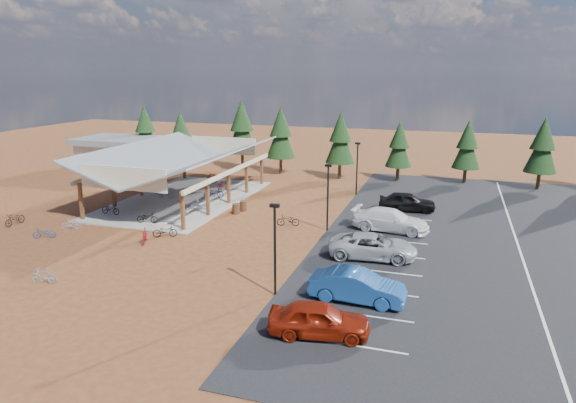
{
  "coord_description": "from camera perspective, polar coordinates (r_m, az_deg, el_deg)",
  "views": [
    {
      "loc": [
        13.6,
        -34.38,
        12.01
      ],
      "look_at": [
        1.38,
        3.5,
        1.63
      ],
      "focal_mm": 32.0,
      "sensor_mm": 36.0,
      "label": 1
    }
  ],
  "objects": [
    {
      "name": "trash_bin_0",
      "position": [
        44.53,
        -4.99,
        -0.49
      ],
      "size": [
        0.6,
        0.6,
        0.9
      ],
      "primitive_type": "cylinder",
      "color": "#4A2C1A",
      "rests_on": "ground"
    },
    {
      "name": "bike_13",
      "position": [
        32.83,
        -25.51,
        -7.46
      ],
      "size": [
        1.64,
        0.75,
        0.95
      ],
      "primitive_type": "imported",
      "rotation": [
        0.0,
        0.0,
        4.91
      ],
      "color": "gray",
      "rests_on": "ground"
    },
    {
      "name": "pine_1",
      "position": [
        64.23,
        -11.82,
        7.38
      ],
      "size": [
        3.0,
        3.0,
        6.99
      ],
      "color": "#382314",
      "rests_on": "ground"
    },
    {
      "name": "pine_2",
      "position": [
        62.52,
        -5.16,
        8.23
      ],
      "size": [
        3.6,
        3.6,
        8.39
      ],
      "color": "#382314",
      "rests_on": "ground"
    },
    {
      "name": "asphalt_lot",
      "position": [
        39.56,
        24.15,
        -4.36
      ],
      "size": [
        27.0,
        44.0,
        0.04
      ],
      "primitive_type": "cube",
      "color": "black",
      "rests_on": "ground"
    },
    {
      "name": "pine_6",
      "position": [
        57.73,
        19.31,
        5.96
      ],
      "size": [
        2.91,
        2.91,
        6.79
      ],
      "color": "#382314",
      "rests_on": "ground"
    },
    {
      "name": "bike_3",
      "position": [
        56.08,
        -8.44,
        2.7
      ],
      "size": [
        1.67,
        0.95,
        0.97
      ],
      "primitive_type": "imported",
      "rotation": [
        0.0,
        0.0,
        1.24
      ],
      "color": "maroon",
      "rests_on": "concrete_pad"
    },
    {
      "name": "bike_11",
      "position": [
        37.68,
        -15.64,
        -3.7
      ],
      "size": [
        1.18,
        1.79,
        1.05
      ],
      "primitive_type": "imported",
      "rotation": [
        0.0,
        0.0,
        0.44
      ],
      "color": "maroon",
      "rests_on": "ground"
    },
    {
      "name": "ground",
      "position": [
        38.87,
        -3.53,
        -3.41
      ],
      "size": [
        140.0,
        140.0,
        0.0
      ],
      "primitive_type": "plane",
      "color": "#5E2C18",
      "rests_on": "ground"
    },
    {
      "name": "bike_10",
      "position": [
        41.27,
        -25.45,
        -3.16
      ],
      "size": [
        1.69,
        1.23,
        0.84
      ],
      "primitive_type": "imported",
      "rotation": [
        0.0,
        0.0,
        5.18
      ],
      "color": "navy",
      "rests_on": "ground"
    },
    {
      "name": "bike_pavilion",
      "position": [
        48.33,
        -11.69,
        4.56
      ],
      "size": [
        11.65,
        19.4,
        4.97
      ],
      "color": "#552D18",
      "rests_on": "concrete_pad"
    },
    {
      "name": "lamp_post_2",
      "position": [
        49.96,
        7.69,
        4.06
      ],
      "size": [
        0.5,
        0.25,
        5.14
      ],
      "color": "black",
      "rests_on": "ground"
    },
    {
      "name": "lamp_post_1",
      "position": [
        38.46,
        4.45,
        0.98
      ],
      "size": [
        0.5,
        0.25,
        5.14
      ],
      "color": "black",
      "rests_on": "ground"
    },
    {
      "name": "bike_16",
      "position": [
        40.15,
        0.02,
        -2.1
      ],
      "size": [
        1.86,
        1.03,
        0.93
      ],
      "primitive_type": "imported",
      "rotation": [
        0.0,
        0.0,
        4.96
      ],
      "color": "black",
      "rests_on": "ground"
    },
    {
      "name": "bike_0",
      "position": [
        45.48,
        -19.13,
        -0.78
      ],
      "size": [
        1.85,
        0.77,
        0.95
      ],
      "primitive_type": "imported",
      "rotation": [
        0.0,
        0.0,
        1.49
      ],
      "color": "black",
      "rests_on": "concrete_pad"
    },
    {
      "name": "bike_6",
      "position": [
        49.01,
        -8.24,
        0.99
      ],
      "size": [
        1.98,
        1.02,
        0.99
      ],
      "primitive_type": "imported",
      "rotation": [
        0.0,
        0.0,
        1.77
      ],
      "color": "navy",
      "rests_on": "concrete_pad"
    },
    {
      "name": "bike_4",
      "position": [
        42.09,
        -15.37,
        -1.73
      ],
      "size": [
        1.78,
        0.93,
        0.89
      ],
      "primitive_type": "imported",
      "rotation": [
        0.0,
        0.0,
        1.78
      ],
      "color": "black",
      "rests_on": "concrete_pad"
    },
    {
      "name": "car_3",
      "position": [
        39.57,
        11.33,
        -2.03
      ],
      "size": [
        5.95,
        2.91,
        1.67
      ],
      "primitive_type": "imported",
      "rotation": [
        0.0,
        0.0,
        1.47
      ],
      "color": "white",
      "rests_on": "asphalt_lot"
    },
    {
      "name": "pine_3",
      "position": [
        59.64,
        -0.81,
        7.64
      ],
      "size": [
        3.36,
        3.36,
        7.82
      ],
      "color": "#382314",
      "rests_on": "ground"
    },
    {
      "name": "pine_0",
      "position": [
        67.53,
        -15.59,
        7.77
      ],
      "size": [
        3.23,
        3.23,
        7.52
      ],
      "color": "#382314",
      "rests_on": "ground"
    },
    {
      "name": "pine_5",
      "position": [
        56.97,
        12.25,
        6.22
      ],
      "size": [
        2.83,
        2.83,
        6.59
      ],
      "color": "#382314",
      "rests_on": "ground"
    },
    {
      "name": "car_0",
      "position": [
        24.18,
        3.46,
        -12.93
      ],
      "size": [
        4.95,
        2.68,
        1.6
      ],
      "primitive_type": "imported",
      "rotation": [
        0.0,
        0.0,
        1.75
      ],
      "color": "maroon",
      "rests_on": "asphalt_lot"
    },
    {
      "name": "bike_1",
      "position": [
        49.57,
        -13.46,
        0.85
      ],
      "size": [
        1.57,
        0.59,
        0.92
      ],
      "primitive_type": "imported",
      "rotation": [
        0.0,
        0.0,
        1.67
      ],
      "color": "gray",
      "rests_on": "concrete_pad"
    },
    {
      "name": "pine_4",
      "position": [
        57.12,
        5.85,
        7.04
      ],
      "size": [
        3.2,
        3.2,
        7.46
      ],
      "color": "#382314",
      "rests_on": "ground"
    },
    {
      "name": "trash_bin_1",
      "position": [
        43.66,
        -5.82,
        -0.82
      ],
      "size": [
        0.6,
        0.6,
        0.9
      ],
      "primitive_type": "cylinder",
      "color": "#4A2C1A",
      "rests_on": "ground"
    },
    {
      "name": "car_1",
      "position": [
        27.62,
        7.73,
        -9.3
      ],
      "size": [
        5.13,
        1.97,
        1.67
      ],
      "primitive_type": "imported",
      "rotation": [
        0.0,
        0.0,
        1.53
      ],
      "color": "navy",
      "rests_on": "asphalt_lot"
    },
    {
      "name": "pine_7",
      "position": [
        57.49,
        26.45,
        5.58
      ],
      "size": [
        3.16,
        3.16,
        7.36
      ],
      "color": "#382314",
      "rests_on": "ground"
    },
    {
      "name": "bike_12",
      "position": [
        38.6,
        -13.51,
        -3.21
      ],
      "size": [
        1.87,
        1.32,
        0.93
      ],
      "primitive_type": "imported",
      "rotation": [
        0.0,
        0.0,
        2.01
      ],
      "color": "black",
      "rests_on": "ground"
    },
    {
      "name": "concrete_pad",
      "position": [
        49.11,
        -11.46,
        0.22
      ],
      "size": [
        10.6,
        18.6,
        0.1
      ],
      "primitive_type": "cube",
      "color": "gray",
      "rests_on": "ground"
    },
    {
      "name": "bike_5",
      "position": [
        45.13,
        -9.78,
        -0.31
      ],
      "size": [
        1.56,
        0.89,
        0.91
      ],
      "primitive_type": "imported",
      "rotation": [
        0.0,
        0.0,
        1.9
      ],
      "color": "gray",
      "rests_on": "concrete_pad"
    },
    {
      "name": "outbuilding",
      "position": [
        65.24,
        -17.65,
        5.12
      ],
      "size": [
        11.0,
        7.0,
        3.9
      ],
      "color": "#ADA593",
      "rests_on": "ground"
    },
    {
      "name": "car_2",
      "position": [
        33.79,
        9.42,
        -4.92
      ],
      "size": [
        5.88,
        3.12,
        1.57
      ],
      "primitive_type": "imported",
      "rotation": [
        0.0,
        0.0,
        1.66
      ],
      "color": "#A9ADB1",
      "rests_on": "asphalt_lot"
    },
    {
      "name": "bike_2",
      "position": [
        51.22,
        -13.97,
        1.25
      ],
      "size": [
        1.77,
        0.72,
        0.91
      ],
      "primitive_type": "imported",
      "rotation": [
        0.0,
        0.0,
        1.5
      ],
      "color": "navy",
      "rests_on": "concrete_pad"
    },
    {
      "name": "bike_9",
      "position": [
        42.65,
        -22.91,
        -2.31
      ],
      "size": [
        1.5,
        1.06,
        0.89
      ],
      "primitive_type": "imported",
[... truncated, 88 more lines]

